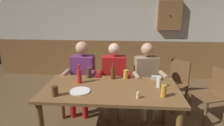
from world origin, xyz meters
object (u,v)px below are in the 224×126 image
(plate_0, at_px, (80,91))
(condiment_caddy, at_px, (156,78))
(chair_empty_near_left, at_px, (175,82))
(table_candle, at_px, (138,95))
(person_1, at_px, (114,75))
(chair_empty_near_right, at_px, (213,94))
(pint_glass_2, at_px, (126,74))
(pint_glass_0, at_px, (89,73))
(pint_glass_3, at_px, (55,91))
(pint_glass_4, at_px, (159,82))
(pint_glass_1, at_px, (164,91))
(person_2, at_px, (147,76))
(person_0, at_px, (82,74))
(bottle_1, at_px, (79,76))
(dining_table, at_px, (111,94))
(wall_dart_cabinet, at_px, (170,15))
(bottle_0, at_px, (113,73))

(plate_0, bearing_deg, condiment_caddy, 26.28)
(chair_empty_near_left, distance_m, table_candle, 1.55)
(person_1, relative_size, chair_empty_near_left, 1.42)
(chair_empty_near_right, relative_size, pint_glass_2, 6.48)
(person_1, bearing_deg, pint_glass_2, 119.56)
(pint_glass_0, xyz_separation_m, pint_glass_3, (-0.30, -0.67, -0.01))
(chair_empty_near_left, distance_m, pint_glass_4, 1.11)
(plate_0, distance_m, pint_glass_0, 0.53)
(pint_glass_1, bearing_deg, person_2, 96.42)
(person_0, relative_size, pint_glass_2, 9.33)
(chair_empty_near_right, xyz_separation_m, pint_glass_0, (-2.01, -0.17, 0.37))
(chair_empty_near_right, distance_m, plate_0, 2.16)
(pint_glass_0, bearing_deg, pint_glass_2, 0.19)
(pint_glass_1, bearing_deg, person_1, 126.18)
(bottle_1, bearing_deg, chair_empty_near_left, 28.39)
(dining_table, height_order, person_0, person_0)
(pint_glass_4, distance_m, wall_dart_cabinet, 2.54)
(person_2, xyz_separation_m, pint_glass_0, (-0.94, -0.33, 0.15))
(bottle_1, relative_size, pint_glass_0, 1.76)
(plate_0, height_order, pint_glass_0, pint_glass_0)
(person_1, distance_m, pint_glass_0, 0.52)
(chair_empty_near_left, bearing_deg, pint_glass_4, 111.44)
(dining_table, relative_size, person_0, 1.47)
(person_0, relative_size, person_2, 1.01)
(person_2, distance_m, table_candle, 1.01)
(bottle_1, xyz_separation_m, pint_glass_4, (1.13, -0.07, -0.04))
(dining_table, xyz_separation_m, bottle_0, (0.01, 0.35, 0.20))
(person_2, xyz_separation_m, bottle_1, (-1.04, -0.56, 0.19))
(pint_glass_2, height_order, pint_glass_4, pint_glass_4)
(wall_dart_cabinet, bearing_deg, chair_empty_near_left, -93.90)
(condiment_caddy, bearing_deg, pint_glass_4, -92.09)
(pint_glass_3, relative_size, pint_glass_4, 0.89)
(pint_glass_4, bearing_deg, person_2, 98.30)
(pint_glass_2, bearing_deg, person_0, 156.81)
(pint_glass_2, xyz_separation_m, pint_glass_3, (-0.87, -0.67, -0.00))
(chair_empty_near_right, distance_m, table_candle, 1.56)
(person_2, distance_m, bottle_1, 1.19)
(person_1, xyz_separation_m, chair_empty_near_left, (1.14, 0.30, -0.21))
(plate_0, height_order, wall_dart_cabinet, wall_dart_cabinet)
(chair_empty_near_right, bearing_deg, pint_glass_1, 109.87)
(person_2, xyz_separation_m, table_candle, (-0.22, -0.98, 0.11))
(pint_glass_2, relative_size, pint_glass_4, 0.91)
(condiment_caddy, xyz_separation_m, pint_glass_3, (-1.34, -0.67, 0.04))
(person_1, bearing_deg, pint_glass_1, 124.02)
(dining_table, distance_m, plate_0, 0.43)
(person_2, distance_m, pint_glass_1, 0.94)
(plate_0, xyz_separation_m, pint_glass_1, (1.06, -0.06, 0.07))
(plate_0, distance_m, wall_dart_cabinet, 3.16)
(table_candle, distance_m, pint_glass_1, 0.33)
(person_1, height_order, pint_glass_3, person_1)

